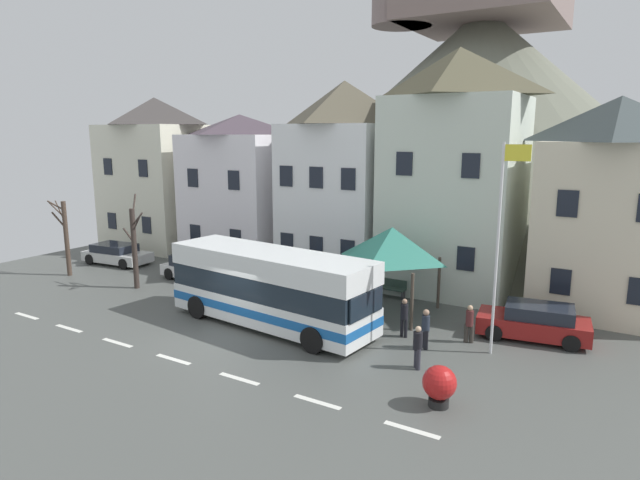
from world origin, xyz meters
The scene contains 21 objects.
ground_plane centered at (0.00, 0.00, -0.03)m, with size 40.00×60.00×0.07m.
townhouse_00 centered at (-15.53, 11.76, 5.15)m, with size 6.82×5.58×10.31m.
townhouse_01 centered at (-7.94, 11.56, 4.52)m, with size 6.34×5.19×9.04m.
townhouse_02 centered at (-0.84, 11.97, 5.36)m, with size 5.64×6.01×10.73m.
townhouse_03 centered at (5.57, 11.74, 5.98)m, with size 6.24×5.53×11.96m.
townhouse_04 centered at (12.57, 12.18, 4.74)m, with size 5.70×6.42×9.49m.
hilltop_castle centered at (1.71, 29.81, 9.15)m, with size 40.24×40.24×26.71m.
transit_bus centered at (0.93, 2.46, 1.59)m, with size 9.54×3.51×3.16m.
bus_shelter centered at (4.51, 6.61, 3.12)m, with size 3.60×3.60×3.88m.
parked_car_00 centered at (-6.80, 6.26, 0.65)m, with size 4.24×2.15×1.34m.
parked_car_01 centered at (-13.68, 6.39, 0.61)m, with size 4.34×2.30×1.22m.
parked_car_02 centered at (10.61, 6.59, 0.67)m, with size 4.34×2.39×1.37m.
pedestrian_00 centered at (7.70, 1.61, 0.81)m, with size 0.32×0.32×1.52m.
pedestrian_01 centered at (6.18, 4.11, 0.89)m, with size 0.32×0.30×1.56m.
pedestrian_02 centered at (8.55, 4.86, 0.77)m, with size 0.36×0.29×1.49m.
pedestrian_03 centered at (7.31, 3.44, 0.80)m, with size 0.30×0.33×1.52m.
public_bench centered at (3.48, 8.74, 0.48)m, with size 1.75×0.48×0.87m.
flagpole centered at (9.61, 4.25, 4.38)m, with size 0.95×0.10×7.61m.
harbour_buoy centered at (9.19, -0.53, 0.70)m, with size 1.00×1.00×1.25m.
bare_tree_00 centered at (-8.34, 3.37, 2.27)m, with size 2.08×1.02×4.84m.
bare_tree_01 centered at (-13.70, 3.13, 2.26)m, with size 1.32×0.69×4.27m.
Camera 1 is at (13.74, -14.84, 7.90)m, focal length 30.24 mm.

